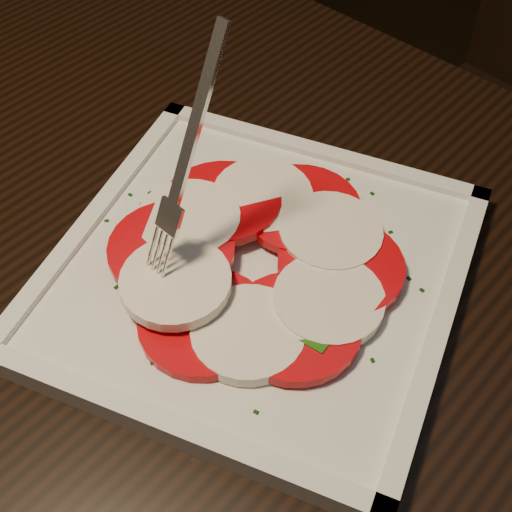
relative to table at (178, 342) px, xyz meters
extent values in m
cube|color=black|center=(0.00, 0.00, 0.08)|extent=(1.23, 0.85, 0.04)
cylinder|color=black|center=(-0.53, 0.36, -0.30)|extent=(0.06, 0.06, 0.71)
cube|color=black|center=(0.08, 0.62, -0.20)|extent=(0.46, 0.46, 0.04)
cylinder|color=black|center=(-0.12, 0.46, -0.45)|extent=(0.04, 0.04, 0.41)
cylinder|color=black|center=(0.24, 0.42, -0.45)|extent=(0.04, 0.04, 0.41)
cylinder|color=black|center=(-0.08, 0.82, -0.45)|extent=(0.04, 0.04, 0.41)
cube|color=white|center=(0.06, 0.04, 0.11)|extent=(0.38, 0.38, 0.01)
cylinder|color=red|center=(0.06, -0.02, 0.12)|extent=(0.10, 0.10, 0.01)
cylinder|color=white|center=(0.10, -0.01, 0.12)|extent=(0.08, 0.08, 0.01)
cylinder|color=red|center=(0.12, 0.01, 0.12)|extent=(0.10, 0.10, 0.01)
cylinder|color=white|center=(0.12, 0.05, 0.12)|extent=(0.08, 0.08, 0.01)
cylinder|color=red|center=(0.11, 0.08, 0.12)|extent=(0.10, 0.10, 0.01)
cylinder|color=white|center=(0.09, 0.10, 0.12)|extent=(0.08, 0.08, 0.01)
cylinder|color=red|center=(0.05, 0.11, 0.13)|extent=(0.10, 0.10, 0.01)
cylinder|color=white|center=(0.02, 0.09, 0.13)|extent=(0.08, 0.08, 0.02)
cylinder|color=red|center=(0.00, 0.07, 0.13)|extent=(0.10, 0.10, 0.02)
cylinder|color=white|center=(-0.01, 0.03, 0.13)|extent=(0.08, 0.08, 0.01)
cylinder|color=red|center=(0.01, 0.00, 0.13)|extent=(0.10, 0.10, 0.01)
cylinder|color=white|center=(0.03, -0.02, 0.13)|extent=(0.08, 0.08, 0.01)
cube|color=#226110|center=(0.04, 0.09, 0.12)|extent=(0.02, 0.03, 0.00)
cube|color=#226110|center=(0.03, 0.10, 0.12)|extent=(0.03, 0.05, 0.01)
cube|color=#226110|center=(0.03, -0.03, 0.12)|extent=(0.02, 0.04, 0.01)
cube|color=#226110|center=(0.13, 0.01, 0.12)|extent=(0.04, 0.02, 0.00)
cube|color=#226110|center=(0.02, 0.03, 0.12)|extent=(0.02, 0.04, 0.00)
cube|color=#226110|center=(0.01, 0.10, 0.12)|extent=(0.03, 0.04, 0.00)
cube|color=#093409|center=(0.06, 0.17, 0.11)|extent=(0.00, 0.00, 0.00)
cube|color=#093409|center=(-0.07, 0.00, 0.11)|extent=(0.00, 0.00, 0.00)
cube|color=#093409|center=(0.05, 0.16, 0.11)|extent=(0.00, 0.00, 0.00)
cube|color=#093409|center=(0.15, -0.01, 0.11)|extent=(0.00, 0.00, 0.00)
cube|color=#093409|center=(-0.04, 0.07, 0.11)|extent=(0.00, 0.00, 0.00)
cube|color=#093409|center=(-0.03, 0.09, 0.11)|extent=(0.00, 0.00, 0.00)
cube|color=#093409|center=(-0.06, 0.03, 0.11)|extent=(0.00, 0.00, 0.00)
cube|color=#093409|center=(0.18, 0.03, 0.11)|extent=(0.00, 0.00, 0.00)
cube|color=#093409|center=(-0.08, 0.03, 0.11)|extent=(0.00, 0.00, 0.00)
cube|color=#093409|center=(0.00, -0.05, 0.11)|extent=(0.00, 0.00, 0.00)
cube|color=#093409|center=(-0.06, 0.05, 0.11)|extent=(0.00, 0.00, 0.00)
cube|color=#093409|center=(0.00, 0.13, 0.11)|extent=(0.00, 0.00, 0.00)
cube|color=#093409|center=(-0.02, 0.09, 0.11)|extent=(0.00, 0.00, 0.00)
cube|color=#093409|center=(0.13, -0.02, 0.11)|extent=(0.00, 0.00, 0.00)
cube|color=#093409|center=(0.07, 0.15, 0.11)|extent=(0.00, 0.00, 0.00)
cube|color=#093409|center=(0.14, -0.06, 0.11)|extent=(0.00, 0.00, 0.00)
cube|color=#093409|center=(0.17, 0.10, 0.11)|extent=(0.00, 0.00, 0.00)
cube|color=#093409|center=(0.06, -0.07, 0.11)|extent=(0.00, 0.00, 0.00)
cube|color=#093409|center=(0.14, 0.09, 0.11)|extent=(0.00, 0.00, 0.00)
cube|color=#093409|center=(0.12, 0.14, 0.11)|extent=(0.00, 0.00, 0.00)
cube|color=#093409|center=(0.08, 0.17, 0.11)|extent=(0.00, 0.00, 0.00)
cube|color=#093409|center=(-0.03, 0.07, 0.11)|extent=(0.00, 0.00, 0.00)
cube|color=#093409|center=(0.15, 0.07, 0.11)|extent=(0.00, 0.00, 0.00)
cube|color=#093409|center=(0.07, 0.15, 0.11)|extent=(0.00, 0.00, 0.00)
cube|color=#093409|center=(0.14, -0.01, 0.11)|extent=(0.00, 0.00, 0.00)
cube|color=#093409|center=(-0.01, -0.04, 0.11)|extent=(0.00, 0.00, 0.00)
cube|color=#093409|center=(0.16, 0.11, 0.11)|extent=(0.00, 0.00, 0.00)
camera|label=1|loc=(0.28, -0.23, 0.55)|focal=50.00mm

